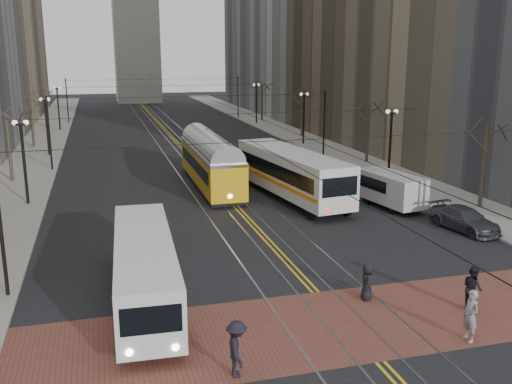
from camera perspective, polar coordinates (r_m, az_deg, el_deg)
ground at (r=26.32m, az=5.18°, el=-9.13°), size 260.00×260.00×0.00m
sidewalk_left at (r=68.68m, az=-20.64°, el=4.39°), size 5.00×140.00×0.15m
sidewalk_right at (r=72.38m, az=3.80°, el=5.68°), size 5.00×140.00×0.15m
crosswalk_band at (r=22.96m, az=8.77°, el=-12.80°), size 25.00×6.00×0.01m
streetcar_rails at (r=68.95m, az=-8.10°, el=5.11°), size 4.80×130.00×0.02m
centre_lines at (r=68.95m, az=-8.10°, el=5.12°), size 0.42×130.00×0.01m
building_right_far at (r=114.31m, az=2.08°, el=18.67°), size 16.00×20.00×40.00m
lamp_posts at (r=52.64m, az=-5.85°, el=5.60°), size 27.60×57.20×5.60m
street_trees at (r=59.00m, az=-6.93°, el=6.45°), size 31.68×53.28×5.60m
trolley_wires at (r=58.48m, az=-6.89°, el=7.34°), size 25.96×120.00×6.60m
transit_bus at (r=24.34m, az=-11.06°, el=-7.75°), size 2.80×11.23×2.79m
streetcar at (r=44.50m, az=-4.58°, el=2.60°), size 2.66×13.86×3.26m
rear_bus at (r=40.67m, az=3.53°, el=1.68°), size 4.60×13.42×3.43m
cargo_van at (r=39.43m, az=13.31°, el=0.13°), size 2.85×5.54×2.34m
sedan_grey at (r=52.30m, az=0.70°, el=3.28°), size 2.25×4.32×1.40m
sedan_silver at (r=57.37m, az=3.27°, el=4.20°), size 2.10×4.45×1.41m
sedan_parked at (r=35.75m, az=20.15°, el=-2.58°), size 2.60×4.89×1.35m
pedestrian_a at (r=24.81m, az=11.04°, el=-8.79°), size 0.72×0.89×1.58m
pedestrian_b at (r=22.41m, az=20.66°, el=-11.50°), size 0.50×0.73×1.94m
pedestrian_c at (r=25.02m, az=20.85°, el=-8.94°), size 0.75×0.94×1.86m
pedestrian_d at (r=18.99m, az=-1.93°, el=-15.39°), size 0.80×1.28×1.90m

